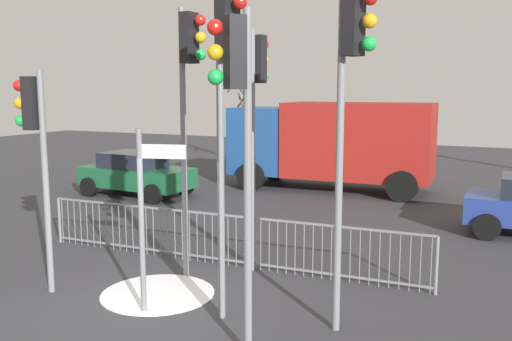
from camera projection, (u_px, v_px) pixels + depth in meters
The scene contains 13 objects.
ground_plane at pixel (139, 313), 8.85m from camera, with size 60.00×60.00×0.00m, color #38383D.
traffic_light_foreground_left at pixel (35, 132), 9.44m from camera, with size 0.56×0.35×3.88m.
traffic_light_mid_right at pixel (237, 107), 6.96m from camera, with size 0.47×0.46×4.56m.
traffic_light_foreground_right at pixel (256, 96), 10.61m from camera, with size 0.35×0.57×4.68m.
traffic_light_rear_left at pixel (189, 83), 10.06m from camera, with size 0.57×0.34×5.03m.
traffic_light_mid_left at pixel (226, 82), 8.08m from camera, with size 0.55×0.37×5.02m.
traffic_light_rear_right at pixel (350, 82), 7.65m from camera, with size 0.56×0.36×5.01m.
direction_sign_post at pixel (145, 211), 8.68m from camera, with size 0.77×0.26×2.96m.
pedestrian_guard_railing at pixel (220, 238), 11.23m from camera, with size 8.49×0.28×1.07m.
car_green_near at pixel (136, 173), 18.54m from camera, with size 3.89×2.11×1.47m.
delivery_truck at pixel (332, 141), 19.49m from camera, with size 7.13×2.91×3.10m.
bare_tree_centre at pixel (246, 117), 26.37m from camera, with size 1.41×1.40×4.59m.
snow_patch_kerb at pixel (158, 293), 9.70m from camera, with size 1.99×1.99×0.01m, color white.
Camera 1 is at (5.25, -6.85, 3.56)m, focal length 38.74 mm.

